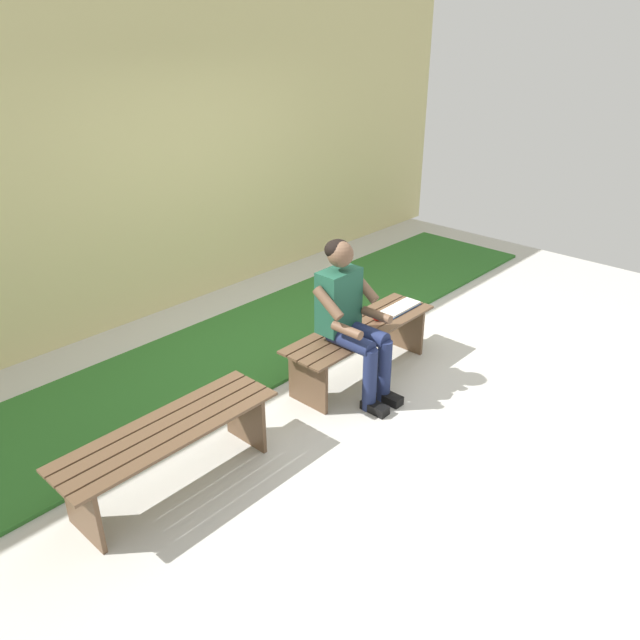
# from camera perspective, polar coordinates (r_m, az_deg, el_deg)

# --- Properties ---
(ground_plane) EXTENTS (10.00, 7.00, 0.04)m
(ground_plane) POSITION_cam_1_polar(r_m,az_deg,el_deg) (4.20, 6.13, -14.91)
(ground_plane) COLOR beige
(grass_strip) EXTENTS (9.00, 1.39, 0.03)m
(grass_strip) POSITION_cam_1_polar(r_m,az_deg,el_deg) (5.40, -11.59, -4.61)
(grass_strip) COLOR #2D6B28
(grass_strip) RESTS_ON ground
(brick_wall) EXTENTS (9.50, 0.24, 3.17)m
(brick_wall) POSITION_cam_1_polar(r_m,az_deg,el_deg) (6.18, -17.43, 14.31)
(brick_wall) COLOR #D1C684
(brick_wall) RESTS_ON ground
(bench_near) EXTENTS (1.51, 0.44, 0.45)m
(bench_near) POSITION_cam_1_polar(r_m,az_deg,el_deg) (5.12, 3.77, -1.78)
(bench_near) COLOR brown
(bench_near) RESTS_ON ground
(bench_far) EXTENTS (1.47, 0.44, 0.45)m
(bench_far) POSITION_cam_1_polar(r_m,az_deg,el_deg) (4.05, -13.68, -10.93)
(bench_far) COLOR brown
(bench_far) RESTS_ON ground
(person_seated) EXTENTS (0.50, 0.69, 1.25)m
(person_seated) POSITION_cam_1_polar(r_m,az_deg,el_deg) (4.72, 2.82, 0.53)
(person_seated) COLOR #1E513D
(person_seated) RESTS_ON ground
(apple) EXTENTS (0.08, 0.08, 0.08)m
(apple) POSITION_cam_1_polar(r_m,az_deg,el_deg) (5.17, 5.29, 0.39)
(apple) COLOR red
(apple) RESTS_ON bench_near
(book_open) EXTENTS (0.41, 0.16, 0.02)m
(book_open) POSITION_cam_1_polar(r_m,az_deg,el_deg) (5.41, 7.44, 1.12)
(book_open) COLOR white
(book_open) RESTS_ON bench_near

